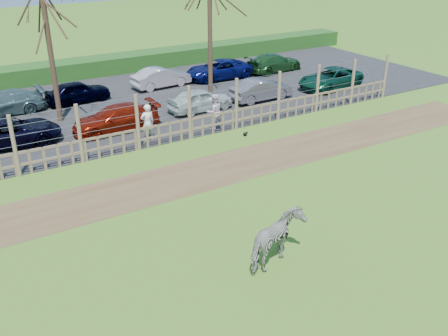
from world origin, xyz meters
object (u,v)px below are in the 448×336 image
car_5 (261,90)px  car_2 (10,132)px  car_10 (78,92)px  visitor_b (214,112)px  visitor_a (148,123)px  car_11 (161,77)px  car_13 (274,63)px  car_9 (2,103)px  car_4 (200,100)px  tree_right (210,0)px  zebra (277,241)px  crow (245,134)px  tree_mid (46,22)px  car_3 (116,119)px  car_6 (331,78)px  car_12 (219,70)px

car_5 → car_2: bearing=87.6°
car_10 → visitor_b: bearing=-154.8°
visitor_a → car_11: 8.76m
visitor_a → car_13: bearing=-149.3°
car_9 → car_4: bearing=61.0°
tree_right → zebra: (-6.86, -15.80, -4.44)m
car_4 → crow: bearing=178.1°
crow → car_13: car_13 is taller
tree_mid → car_10: 5.20m
car_2 → car_3: bearing=-95.4°
car_6 → car_9: 18.55m
visitor_b → car_4: visitor_b is taller
car_4 → zebra: bearing=157.4°
zebra → car_5: bearing=-55.4°
car_6 → car_13: 5.03m
visitor_b → car_5: 5.28m
tree_mid → car_9: 5.37m
car_11 → car_9: bearing=87.9°
visitor_a → visitor_b: same height
car_12 → car_13: bearing=87.8°
tree_mid → car_6: bearing=-9.4°
car_6 → car_2: bearing=-98.9°
visitor_a → car_5: bearing=-162.6°
car_3 → car_11: same height
car_3 → car_5: 8.68m
car_6 → car_9: size_ratio=1.04×
car_2 → car_4: (9.46, -0.14, 0.00)m
visitor_a → car_5: 8.24m
car_4 → car_11: same height
tree_mid → car_9: size_ratio=1.65×
visitor_b → car_13: 11.69m
car_2 → car_5: (13.29, -0.26, 0.00)m
visitor_b → car_4: bearing=-102.9°
car_3 → car_4: 4.88m
car_6 → zebra: bearing=-54.1°
car_5 → car_11: size_ratio=1.00×
car_5 → car_6: same height
visitor_a → car_6: bearing=-169.9°
tree_right → visitor_b: tree_right is taller
tree_mid → zebra: 15.98m
tree_right → car_2: bearing=-167.3°
car_12 → car_13: same height
visitor_b → car_9: size_ratio=0.42×
car_2 → car_9: same height
car_6 → car_12: 7.13m
crow → car_5: car_5 is taller
zebra → car_2: zebra is taller
car_2 → car_11: bearing=-59.3°
tree_mid → car_10: size_ratio=1.94×
tree_right → zebra: bearing=-113.5°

